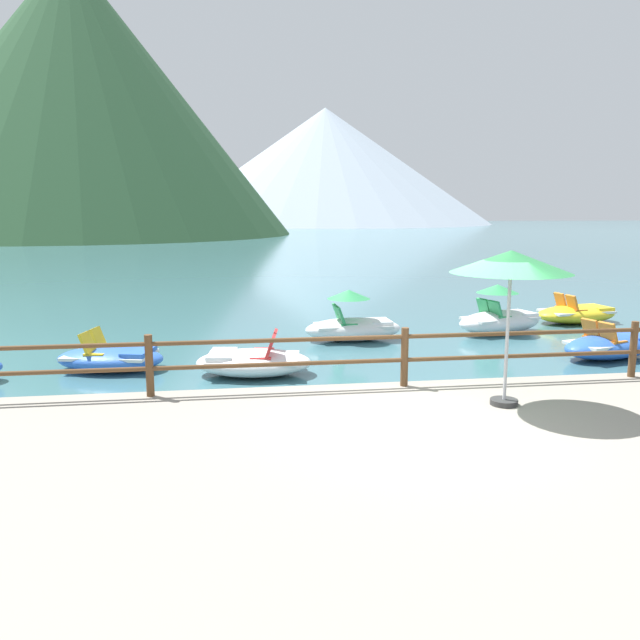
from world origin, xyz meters
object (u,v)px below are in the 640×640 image
pedal_boat_4 (610,345)px  pedal_boat_3 (577,313)px  pedal_boat_5 (353,324)px  pedal_boat_1 (500,317)px  pedal_boat_0 (253,362)px  beach_umbrella (511,264)px  pedal_boat_6 (111,358)px

pedal_boat_4 → pedal_boat_3: bearing=69.1°
pedal_boat_5 → pedal_boat_1: bearing=5.2°
pedal_boat_0 → pedal_boat_1: pedal_boat_1 is taller
beach_umbrella → pedal_boat_3: 10.34m
pedal_boat_4 → pedal_boat_5: bearing=152.8°
pedal_boat_1 → pedal_boat_3: 3.03m
pedal_boat_3 → pedal_boat_0: bearing=-154.3°
pedal_boat_4 → pedal_boat_6: pedal_boat_4 is taller
pedal_boat_0 → pedal_boat_3: 10.34m
pedal_boat_4 → pedal_boat_5: pedal_boat_5 is taller
pedal_boat_0 → pedal_boat_5: pedal_boat_5 is taller
beach_umbrella → pedal_boat_6: bearing=143.9°
pedal_boat_3 → beach_umbrella: bearing=-125.3°
pedal_boat_0 → pedal_boat_1: bearing=27.1°
beach_umbrella → pedal_boat_5: 7.09m
pedal_boat_0 → pedal_boat_4: (7.73, 0.33, 0.01)m
pedal_boat_0 → pedal_boat_5: (2.57, 2.98, 0.14)m
beach_umbrella → pedal_boat_1: size_ratio=0.84×
pedal_boat_0 → beach_umbrella: bearing=-47.2°
pedal_boat_5 → pedal_boat_6: 5.80m
pedal_boat_4 → pedal_boat_6: size_ratio=1.09×
pedal_boat_4 → beach_umbrella: bearing=-136.2°
beach_umbrella → pedal_boat_6: beach_umbrella is taller
pedal_boat_0 → pedal_boat_4: bearing=2.5°
pedal_boat_1 → pedal_boat_3: pedal_boat_1 is taller
pedal_boat_0 → pedal_boat_4: pedal_boat_4 is taller
pedal_boat_3 → pedal_boat_4: size_ratio=0.98×
pedal_boat_1 → pedal_boat_4: bearing=-68.1°
pedal_boat_5 → beach_umbrella: bearing=-82.4°
beach_umbrella → pedal_boat_3: beach_umbrella is taller
beach_umbrella → pedal_boat_5: size_ratio=0.94×
pedal_boat_0 → pedal_boat_1: (6.52, 3.34, 0.15)m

